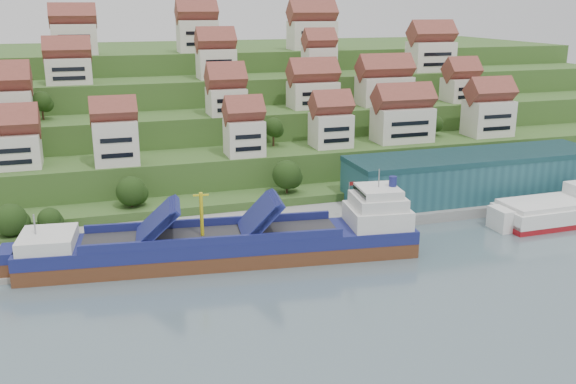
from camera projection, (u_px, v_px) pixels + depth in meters
name	position (u px, v px, depth m)	size (l,w,h in m)	color
ground	(279.00, 257.00, 118.50)	(300.00, 300.00, 0.00)	slate
quay	(348.00, 216.00, 137.68)	(180.00, 14.00, 2.20)	gray
hillside	(188.00, 112.00, 210.18)	(260.00, 128.00, 31.00)	#2D4C1E
hillside_village	(216.00, 88.00, 166.65)	(153.59, 61.56, 29.22)	silver
hillside_trees	(155.00, 146.00, 145.17)	(130.93, 62.44, 30.18)	#203C14
warehouse	(474.00, 175.00, 147.03)	(60.00, 15.00, 10.00)	#21515B
flagpole	(349.00, 198.00, 130.93)	(1.28, 0.16, 8.00)	gray
cargo_ship	(234.00, 244.00, 116.13)	(71.51, 19.20, 15.59)	#59311B
second_ship	(564.00, 211.00, 136.83)	(28.85, 11.15, 8.31)	maroon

